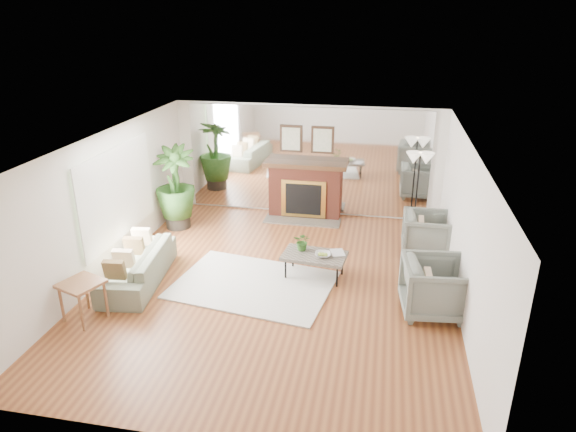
% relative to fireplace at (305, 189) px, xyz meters
% --- Properties ---
extents(ground, '(7.00, 7.00, 0.00)m').
position_rel_fireplace_xyz_m(ground, '(0.00, -3.26, -0.66)').
color(ground, brown).
rests_on(ground, ground).
extents(wall_left, '(0.02, 7.00, 2.50)m').
position_rel_fireplace_xyz_m(wall_left, '(-2.99, -3.26, 0.59)').
color(wall_left, silver).
rests_on(wall_left, ground).
extents(wall_right, '(0.02, 7.00, 2.50)m').
position_rel_fireplace_xyz_m(wall_right, '(2.99, -3.26, 0.59)').
color(wall_right, silver).
rests_on(wall_right, ground).
extents(wall_back, '(6.00, 0.02, 2.50)m').
position_rel_fireplace_xyz_m(wall_back, '(0.00, 0.23, 0.59)').
color(wall_back, silver).
rests_on(wall_back, ground).
extents(mirror_panel, '(5.40, 0.04, 2.40)m').
position_rel_fireplace_xyz_m(mirror_panel, '(0.00, 0.21, 0.59)').
color(mirror_panel, silver).
rests_on(mirror_panel, wall_back).
extents(window_panel, '(0.04, 2.40, 1.50)m').
position_rel_fireplace_xyz_m(window_panel, '(-2.96, -2.86, 0.69)').
color(window_panel, '#B2E09E').
rests_on(window_panel, wall_left).
extents(fireplace, '(1.85, 0.83, 2.05)m').
position_rel_fireplace_xyz_m(fireplace, '(0.00, 0.00, 0.00)').
color(fireplace, maroon).
rests_on(fireplace, ground).
extents(area_rug, '(2.86, 2.24, 0.03)m').
position_rel_fireplace_xyz_m(area_rug, '(-0.36, -3.33, -0.65)').
color(area_rug, silver).
rests_on(area_rug, ground).
extents(coffee_table, '(1.16, 0.75, 0.44)m').
position_rel_fireplace_xyz_m(coffee_table, '(0.62, -2.82, -0.26)').
color(coffee_table, '#6A6054').
rests_on(coffee_table, ground).
extents(sofa, '(1.04, 2.12, 0.60)m').
position_rel_fireplace_xyz_m(sofa, '(-2.35, -3.56, -0.36)').
color(sofa, slate).
rests_on(sofa, ground).
extents(armchair_back, '(0.89, 0.87, 0.81)m').
position_rel_fireplace_xyz_m(armchair_back, '(2.60, -1.45, -0.26)').
color(armchair_back, slate).
rests_on(armchair_back, ground).
extents(armchair_front, '(1.07, 1.04, 0.88)m').
position_rel_fireplace_xyz_m(armchair_front, '(2.60, -3.61, -0.22)').
color(armchair_front, slate).
rests_on(armchair_front, ground).
extents(side_table, '(0.72, 0.72, 0.64)m').
position_rel_fireplace_xyz_m(side_table, '(-2.61, -4.81, -0.13)').
color(side_table, '#91613A').
rests_on(side_table, ground).
extents(potted_ficus, '(0.95, 0.95, 1.80)m').
position_rel_fireplace_xyz_m(potted_ficus, '(-2.60, -1.15, 0.30)').
color(potted_ficus, black).
rests_on(potted_ficus, ground).
extents(floor_lamp, '(0.57, 0.31, 1.74)m').
position_rel_fireplace_xyz_m(floor_lamp, '(2.41, -0.47, 0.83)').
color(floor_lamp, black).
rests_on(floor_lamp, ground).
extents(tabletop_plant, '(0.33, 0.30, 0.34)m').
position_rel_fireplace_xyz_m(tabletop_plant, '(0.39, -2.69, -0.05)').
color(tabletop_plant, '#366425').
rests_on(tabletop_plant, coffee_table).
extents(fruit_bowl, '(0.30, 0.30, 0.07)m').
position_rel_fireplace_xyz_m(fruit_bowl, '(0.77, -2.88, -0.19)').
color(fruit_bowl, '#91613A').
rests_on(fruit_bowl, coffee_table).
extents(book, '(0.30, 0.36, 0.02)m').
position_rel_fireplace_xyz_m(book, '(0.91, -2.74, -0.21)').
color(book, '#91613A').
rests_on(book, coffee_table).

